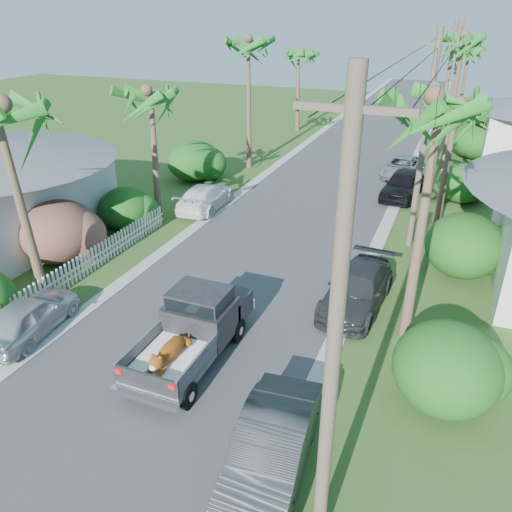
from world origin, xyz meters
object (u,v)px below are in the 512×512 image
at_px(parked_car_ln, 29,316).
at_px(parked_car_lf, 206,197).
at_px(utility_pole_d, 455,71).
at_px(parked_car_rf, 403,185).
at_px(palm_r_b, 457,104).
at_px(utility_pole_c, 446,93).
at_px(parked_car_rd, 402,167).
at_px(palm_r_c, 464,37).
at_px(parked_car_rm, 357,290).
at_px(palm_l_c, 248,40).
at_px(palm_r_d, 470,48).
at_px(utility_pole_a, 334,352).
at_px(palm_l_d, 299,52).
at_px(utility_pole_b, 424,144).
at_px(parked_car_rn, 271,450).
at_px(palm_l_b, 149,91).
at_px(palm_r_a, 442,99).
at_px(pickup_truck, 197,325).

distance_m(parked_car_ln, parked_car_lf, 12.39).
distance_m(parked_car_ln, utility_pole_d, 43.19).
distance_m(parked_car_rf, parked_car_lf, 11.05).
xyz_separation_m(palm_r_b, utility_pole_c, (-1.00, 13.00, -1.35)).
relative_size(parked_car_rd, palm_r_c, 0.46).
bearing_deg(parked_car_rm, palm_l_c, 129.05).
xyz_separation_m(palm_l_c, utility_pole_d, (11.60, 21.00, -3.31)).
distance_m(palm_l_c, palm_r_d, 21.95).
distance_m(parked_car_rf, utility_pole_a, 21.85).
bearing_deg(palm_l_c, utility_pole_c, 27.35).
distance_m(palm_l_d, palm_r_d, 14.32).
height_order(utility_pole_a, utility_pole_b, same).
distance_m(parked_car_rn, palm_l_b, 17.80).
bearing_deg(parked_car_rd, palm_l_c, -164.26).
xyz_separation_m(parked_car_rm, palm_r_c, (1.75, 19.00, 7.44)).
distance_m(palm_r_b, palm_r_d, 25.01).
xyz_separation_m(parked_car_rf, parked_car_rd, (-0.53, 4.09, -0.15)).
distance_m(parked_car_lf, palm_r_a, 15.25).
xyz_separation_m(parked_car_rn, parked_car_ln, (-9.17, 2.24, -0.07)).
distance_m(parked_car_rn, utility_pole_a, 4.27).
distance_m(parked_car_ln, utility_pole_c, 28.98).
relative_size(utility_pole_a, utility_pole_c, 1.00).
bearing_deg(palm_r_a, parked_car_lf, 145.73).
bearing_deg(utility_pole_a, parked_car_rf, 93.16).
bearing_deg(utility_pole_c, utility_pole_d, 90.00).
bearing_deg(palm_l_c, palm_l_d, 92.39).
xyz_separation_m(palm_l_b, utility_pole_b, (12.40, 1.00, -1.55)).
bearing_deg(parked_car_rf, utility_pole_b, -73.33).
bearing_deg(utility_pole_a, utility_pole_c, 90.00).
distance_m(parked_car_rf, palm_r_b, 7.20).
xyz_separation_m(pickup_truck, utility_pole_b, (5.10, 10.52, 3.59)).
relative_size(parked_car_rd, parked_car_ln, 1.12).
bearing_deg(pickup_truck, parked_car_lf, 116.09).
height_order(pickup_truck, palm_l_b, palm_l_b).
relative_size(parked_car_rm, parked_car_ln, 1.19).
bearing_deg(parked_car_rf, pickup_truck, -96.67).
xyz_separation_m(parked_car_rm, utility_pole_c, (1.15, 21.00, 3.93)).
bearing_deg(palm_r_c, parked_car_rf, -105.29).
bearing_deg(palm_l_b, palm_l_c, 85.43).
relative_size(palm_r_b, utility_pole_d, 0.80).
distance_m(palm_l_c, palm_r_c, 12.84).
bearing_deg(utility_pole_d, palm_l_c, -118.92).
distance_m(pickup_truck, parked_car_ln, 5.63).
relative_size(palm_r_d, utility_pole_a, 0.89).
bearing_deg(parked_car_rd, utility_pole_c, 75.52).
xyz_separation_m(parked_car_ln, palm_r_a, (11.30, 4.69, 6.76)).
height_order(palm_l_b, palm_r_b, palm_l_b).
bearing_deg(palm_l_d, parked_car_rf, -53.07).
height_order(palm_l_b, utility_pole_d, utility_pole_d).
bearing_deg(parked_car_rn, palm_r_c, 80.48).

